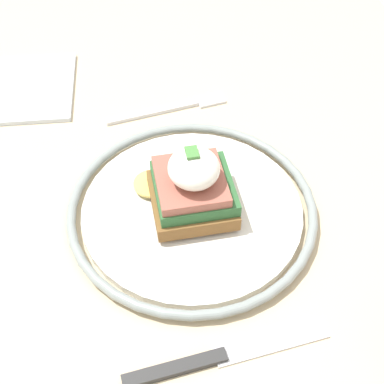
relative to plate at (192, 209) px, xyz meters
The scene contains 6 objects.
dining_table 0.12m from the plate, 57.91° to the right, with size 1.15×0.85×0.77m.
plate is the anchor object (origin of this frame).
sandwich 0.04m from the plate, 149.68° to the left, with size 0.10×0.10×0.08m.
fork 0.18m from the plate, behind, with size 0.04×0.16×0.00m.
knife 0.17m from the plate, ahead, with size 0.03×0.19×0.01m.
napkin 0.31m from the plate, 145.22° to the right, with size 0.14×0.12×0.01m, color silver.
Camera 1 is at (0.33, -0.03, 1.22)m, focal length 50.00 mm.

